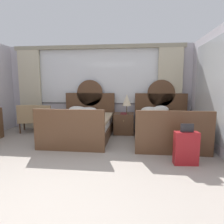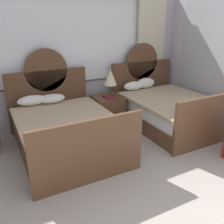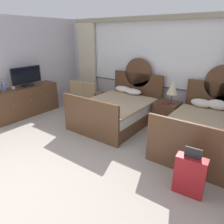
{
  "view_description": "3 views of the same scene",
  "coord_description": "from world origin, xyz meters",
  "views": [
    {
      "loc": [
        1.17,
        -1.94,
        1.47
      ],
      "look_at": [
        0.62,
        2.97,
        0.76
      ],
      "focal_mm": 31.31,
      "sensor_mm": 36.0,
      "label": 1
    },
    {
      "loc": [
        -1.28,
        -0.56,
        2.13
      ],
      "look_at": [
        0.39,
        2.63,
        0.75
      ],
      "focal_mm": 39.31,
      "sensor_mm": 36.0,
      "label": 2
    },
    {
      "loc": [
        2.69,
        -1.05,
        2.24
      ],
      "look_at": [
        0.21,
        2.33,
        0.65
      ],
      "focal_mm": 33.18,
      "sensor_mm": 36.0,
      "label": 3
    }
  ],
  "objects": [
    {
      "name": "bed_near_mirror",
      "position": [
        2.0,
        3.18,
        0.35
      ],
      "size": [
        1.58,
        2.17,
        1.6
      ],
      "color": "brown",
      "rests_on": "ground_plane"
    },
    {
      "name": "book_on_nightstand",
      "position": [
        0.89,
        3.69,
        0.62
      ],
      "size": [
        0.18,
        0.26,
        0.03
      ],
      "color": "maroon",
      "rests_on": "nightstand_between_beds"
    },
    {
      "name": "wall_back_window",
      "position": [
        0.0,
        4.36,
        1.44
      ],
      "size": [
        5.88,
        0.22,
        2.7
      ],
      "color": "silver",
      "rests_on": "ground_plane"
    },
    {
      "name": "bed_near_window",
      "position": [
        -0.23,
        3.18,
        0.35
      ],
      "size": [
        1.58,
        2.17,
        1.6
      ],
      "color": "brown",
      "rests_on": "ground_plane"
    },
    {
      "name": "nightstand_between_beds",
      "position": [
        0.89,
        3.8,
        0.3
      ],
      "size": [
        0.58,
        0.6,
        0.61
      ],
      "color": "brown",
      "rests_on": "ground_plane"
    },
    {
      "name": "table_lamp_on_nightstand",
      "position": [
        0.97,
        3.8,
        1.0
      ],
      "size": [
        0.27,
        0.27,
        0.57
      ],
      "color": "brown",
      "rests_on": "nightstand_between_beds"
    }
  ]
}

